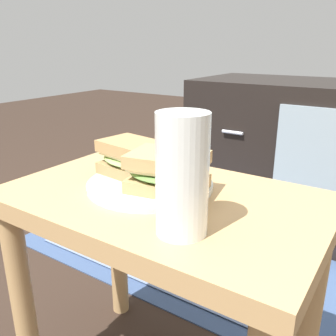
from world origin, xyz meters
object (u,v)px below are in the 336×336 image
plate (150,184)px  sandwich_front (134,159)px  tv_cabinet (319,159)px  sandwich_back (168,172)px  beer_glass (182,176)px

plate → sandwich_front: 0.06m
tv_cabinet → sandwich_back: tv_cabinet is taller
sandwich_front → sandwich_back: bearing=-15.8°
plate → beer_glass: beer_glass is taller
tv_cabinet → plate: (-0.12, -0.93, 0.17)m
plate → beer_glass: bearing=-39.5°
plate → beer_glass: size_ratio=1.37×
sandwich_front → tv_cabinet: bearing=79.8°
sandwich_back → beer_glass: size_ratio=0.92×
plate → beer_glass: 0.19m
plate → sandwich_front: bearing=164.2°
sandwich_front → beer_glass: bearing=-34.3°
tv_cabinet → beer_glass: beer_glass is taller
beer_glass → tv_cabinet: bearing=91.1°
tv_cabinet → plate: size_ratio=4.15×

